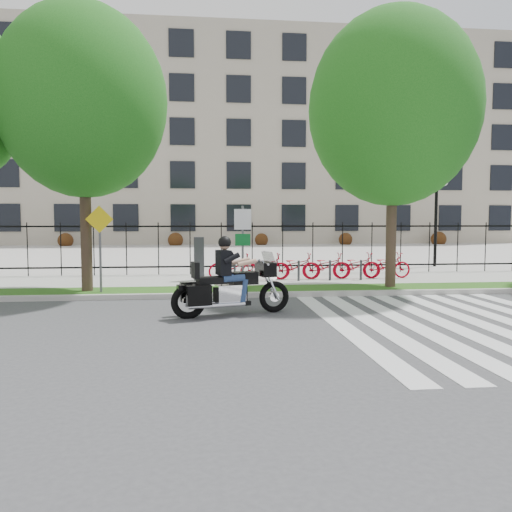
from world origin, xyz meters
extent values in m
plane|color=#3E3E40|center=(0.00, 0.00, 0.00)|extent=(120.00, 120.00, 0.00)
cube|color=#ADAAA3|center=(0.00, 4.10, 0.07)|extent=(60.00, 0.20, 0.15)
cube|color=#205114|center=(0.00, 4.95, 0.07)|extent=(60.00, 1.50, 0.15)
cube|color=#ADABA2|center=(0.00, 7.45, 0.07)|extent=(60.00, 3.50, 0.15)
cube|color=#ADABA2|center=(0.00, 25.00, 0.05)|extent=(80.00, 34.00, 0.10)
cube|color=#A79B86|center=(0.00, 45.00, 10.00)|extent=(60.00, 20.00, 20.00)
cylinder|color=black|center=(10.00, 12.00, 2.00)|extent=(0.14, 0.14, 4.00)
cylinder|color=black|center=(10.00, 12.00, 3.90)|extent=(0.06, 0.70, 0.70)
sphere|color=white|center=(9.65, 12.00, 4.00)|extent=(0.36, 0.36, 0.36)
sphere|color=white|center=(10.35, 12.00, 4.00)|extent=(0.36, 0.36, 0.36)
cylinder|color=#3A271F|center=(-4.10, 4.95, 2.17)|extent=(0.32, 0.32, 4.04)
ellipsoid|color=#155513|center=(-4.10, 4.95, 5.63)|extent=(4.80, 4.80, 5.52)
cylinder|color=#3A271F|center=(5.14, 4.95, 2.12)|extent=(0.32, 0.32, 3.94)
ellipsoid|color=#155513|center=(5.14, 4.95, 5.65)|extent=(5.19, 5.19, 5.97)
cube|color=#2D2D33|center=(-0.84, 7.20, 0.90)|extent=(0.35, 0.25, 1.50)
imported|color=#AD0114|center=(0.36, 7.20, 0.61)|extent=(1.76, 0.61, 0.92)
cylinder|color=#2D2D33|center=(0.36, 6.70, 0.50)|extent=(0.08, 0.08, 0.70)
imported|color=#AD0114|center=(1.46, 7.20, 0.61)|extent=(1.76, 0.61, 0.92)
cylinder|color=#2D2D33|center=(1.46, 6.70, 0.50)|extent=(0.08, 0.08, 0.70)
imported|color=#AD0114|center=(2.56, 7.20, 0.61)|extent=(1.76, 0.61, 0.92)
cylinder|color=#2D2D33|center=(2.56, 6.70, 0.50)|extent=(0.08, 0.08, 0.70)
imported|color=#AD0114|center=(3.66, 7.20, 0.61)|extent=(1.76, 0.61, 0.92)
cylinder|color=#2D2D33|center=(3.66, 6.70, 0.50)|extent=(0.08, 0.08, 0.70)
imported|color=#AD0114|center=(4.76, 7.20, 0.61)|extent=(1.76, 0.61, 0.92)
cylinder|color=#2D2D33|center=(4.76, 6.70, 0.50)|extent=(0.08, 0.08, 0.70)
imported|color=#AD0114|center=(5.86, 7.20, 0.61)|extent=(1.76, 0.61, 0.92)
cylinder|color=#2D2D33|center=(5.86, 6.70, 0.50)|extent=(0.08, 0.08, 0.70)
cylinder|color=#59595B|center=(0.47, 4.60, 1.40)|extent=(0.07, 0.07, 2.50)
cube|color=white|center=(0.47, 4.56, 2.25)|extent=(0.50, 0.03, 0.60)
cube|color=#0C6626|center=(0.47, 4.56, 1.65)|extent=(0.45, 0.03, 0.35)
cylinder|color=#59595B|center=(-3.64, 4.60, 1.35)|extent=(0.07, 0.07, 2.40)
cube|color=yellow|center=(-3.64, 4.56, 2.25)|extent=(0.78, 0.03, 0.78)
torus|color=black|center=(1.00, 1.73, 0.38)|extent=(0.78, 0.33, 0.76)
torus|color=black|center=(-1.03, 1.20, 0.38)|extent=(0.82, 0.37, 0.81)
cube|color=black|center=(0.79, 1.68, 1.05)|extent=(0.48, 0.67, 0.33)
cube|color=#26262B|center=(0.86, 1.70, 1.31)|extent=(0.30, 0.58, 0.34)
cube|color=silver|center=(-0.07, 1.45, 0.50)|extent=(0.74, 0.53, 0.44)
cube|color=black|center=(0.25, 1.54, 0.86)|extent=(0.69, 0.52, 0.29)
cube|color=black|center=(-0.44, 1.35, 0.84)|extent=(0.85, 0.58, 0.16)
cube|color=black|center=(-0.87, 1.24, 1.09)|extent=(0.20, 0.39, 0.38)
cube|color=black|center=(-0.79, 0.92, 0.55)|extent=(0.58, 0.31, 0.44)
cube|color=black|center=(-0.96, 1.56, 0.55)|extent=(0.58, 0.31, 0.44)
cube|color=black|center=(-0.23, 1.41, 1.24)|extent=(0.37, 0.50, 0.58)
sphere|color=tan|center=(-0.20, 1.42, 1.66)|extent=(0.25, 0.25, 0.25)
sphere|color=black|center=(-0.20, 1.42, 1.71)|extent=(0.30, 0.30, 0.30)
camera|label=1|loc=(-0.68, -10.08, 2.20)|focal=35.00mm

